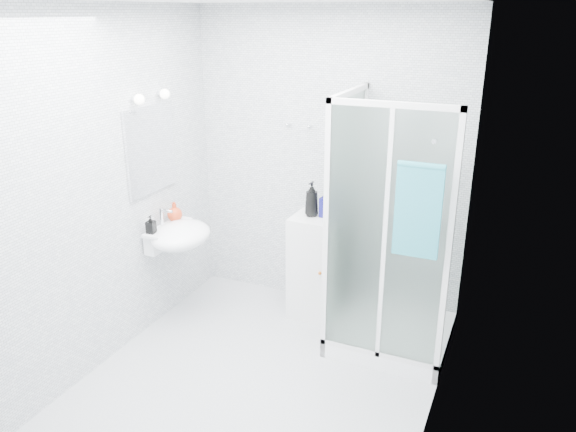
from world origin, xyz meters
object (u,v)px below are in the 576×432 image
at_px(soap_dispenser_black, 151,224).
at_px(storage_cabinet, 315,266).
at_px(shampoo_bottle_a, 312,199).
at_px(soap_dispenser_orange, 175,211).
at_px(hand_towel, 418,208).
at_px(shower_enclosure, 381,294).
at_px(wall_basin, 178,235).
at_px(shampoo_bottle_b, 328,202).

bearing_deg(soap_dispenser_black, storage_cabinet, 33.47).
bearing_deg(shampoo_bottle_a, soap_dispenser_orange, -158.04).
bearing_deg(shampoo_bottle_a, hand_towel, -33.28).
height_order(storage_cabinet, hand_towel, hand_towel).
bearing_deg(shower_enclosure, shampoo_bottle_a, 160.21).
distance_m(wall_basin, storage_cabinet, 1.19).
distance_m(shampoo_bottle_a, soap_dispenser_black, 1.32).
distance_m(soap_dispenser_orange, soap_dispenser_black, 0.32).
bearing_deg(soap_dispenser_orange, shower_enclosure, 5.90).
bearing_deg(storage_cabinet, shower_enclosure, -18.26).
height_order(wall_basin, shampoo_bottle_b, shampoo_bottle_b).
height_order(hand_towel, shampoo_bottle_b, hand_towel).
bearing_deg(soap_dispenser_black, shampoo_bottle_a, 34.64).
relative_size(hand_towel, soap_dispenser_orange, 3.96).
distance_m(hand_towel, soap_dispenser_black, 2.12).
height_order(storage_cabinet, shampoo_bottle_b, shampoo_bottle_b).
xyz_separation_m(shampoo_bottle_a, shampoo_bottle_b, (0.13, 0.04, -0.02)).
distance_m(shampoo_bottle_a, shampoo_bottle_b, 0.14).
xyz_separation_m(shower_enclosure, shampoo_bottle_a, (-0.70, 0.25, 0.62)).
xyz_separation_m(wall_basin, soap_dispenser_orange, (-0.11, 0.13, 0.15)).
distance_m(shower_enclosure, wall_basin, 1.72).
bearing_deg(storage_cabinet, soap_dispenser_black, -144.43).
bearing_deg(shampoo_bottle_b, soap_dispenser_orange, -158.69).
distance_m(hand_towel, soap_dispenser_orange, 2.11).
relative_size(shower_enclosure, shampoo_bottle_a, 6.77).
relative_size(hand_towel, shampoo_bottle_b, 2.58).
bearing_deg(shampoo_bottle_a, wall_basin, -149.46).
bearing_deg(soap_dispenser_black, shower_enclosure, 15.66).
bearing_deg(wall_basin, shower_enclosure, 10.81).
relative_size(hand_towel, soap_dispenser_black, 4.40).
bearing_deg(wall_basin, soap_dispenser_orange, 130.32).
height_order(shower_enclosure, shampoo_bottle_a, shower_enclosure).
xyz_separation_m(hand_towel, soap_dispenser_black, (-2.08, -0.10, -0.40)).
xyz_separation_m(wall_basin, storage_cabinet, (1.00, 0.56, -0.34)).
relative_size(wall_basin, shampoo_bottle_a, 1.89).
bearing_deg(soap_dispenser_orange, shampoo_bottle_b, 21.31).
bearing_deg(storage_cabinet, soap_dispenser_orange, -156.92).
xyz_separation_m(storage_cabinet, soap_dispenser_black, (-1.12, -0.74, 0.48)).
height_order(shower_enclosure, soap_dispenser_black, shower_enclosure).
relative_size(shampoo_bottle_a, soap_dispenser_orange, 1.81).
relative_size(wall_basin, storage_cabinet, 0.61).
bearing_deg(soap_dispenser_orange, hand_towel, -6.04).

